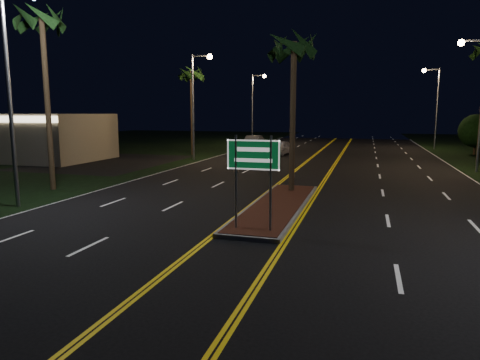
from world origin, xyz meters
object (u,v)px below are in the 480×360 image
at_px(highway_sign, 253,164).
at_px(streetlight_right_mid, 477,89).
at_px(palm_median, 294,46).
at_px(palm_left_far, 191,74).
at_px(car_near, 280,146).
at_px(car_far, 253,141).
at_px(streetlight_left_near, 15,75).
at_px(shrub_far, 476,131).
at_px(streetlight_left_mid, 197,94).
at_px(streetlight_right_far, 434,99).
at_px(streetlight_left_far, 255,101).
at_px(median_island, 278,206).
at_px(commercial_building, 19,137).
at_px(palm_left_near, 42,21).

xyz_separation_m(highway_sign, streetlight_right_mid, (10.61, 19.20, 3.25)).
bearing_deg(palm_median, palm_left_far, 126.18).
bearing_deg(highway_sign, palm_left_far, 116.92).
height_order(car_near, car_far, car_far).
height_order(highway_sign, streetlight_left_near, streetlight_left_near).
xyz_separation_m(highway_sign, shrub_far, (13.80, 33.20, -0.07)).
height_order(streetlight_left_mid, streetlight_right_far, same).
relative_size(streetlight_left_near, palm_left_far, 1.02).
bearing_deg(car_near, car_far, 136.00).
distance_m(streetlight_left_far, car_far, 8.99).
relative_size(car_near, car_far, 0.92).
height_order(highway_sign, shrub_far, shrub_far).
height_order(median_island, car_near, car_near).
xyz_separation_m(streetlight_left_near, streetlight_right_far, (21.23, 38.00, 0.00)).
bearing_deg(highway_sign, median_island, 90.00).
relative_size(highway_sign, commercial_building, 0.21).
bearing_deg(streetlight_right_far, palm_median, -108.62).
distance_m(median_island, palm_median, 8.00).
height_order(commercial_building, streetlight_left_mid, streetlight_left_mid).
relative_size(palm_median, car_far, 1.58).
bearing_deg(streetlight_left_mid, palm_left_near, -96.73).
bearing_deg(streetlight_left_near, streetlight_right_far, 60.81).
distance_m(streetlight_left_near, streetlight_left_far, 40.00).
xyz_separation_m(highway_sign, streetlight_left_far, (-10.61, 41.20, 3.25)).
bearing_deg(median_island, palm_left_far, 121.36).
bearing_deg(streetlight_right_far, palm_left_near, -124.21).
bearing_deg(streetlight_left_far, commercial_building, -122.65).
xyz_separation_m(palm_median, palm_left_far, (-12.80, 17.50, 0.47)).
bearing_deg(palm_left_far, streetlight_left_far, 82.22).
height_order(streetlight_right_mid, palm_left_near, palm_left_near).
xyz_separation_m(median_island, car_near, (-4.61, 23.78, 0.72)).
distance_m(median_island, commercial_building, 29.13).
distance_m(streetlight_right_mid, car_near, 18.23).
xyz_separation_m(streetlight_left_mid, car_far, (1.69, 12.57, -4.78)).
relative_size(streetlight_left_far, shrub_far, 2.27).
distance_m(streetlight_left_near, palm_left_far, 24.19).
bearing_deg(palm_left_far, streetlight_left_near, -84.79).
height_order(streetlight_left_mid, palm_median, streetlight_left_mid).
bearing_deg(car_near, palm_left_far, -151.91).
xyz_separation_m(streetlight_left_near, streetlight_left_mid, (0.00, 20.00, 0.00)).
distance_m(commercial_building, streetlight_left_far, 28.75).
relative_size(median_island, shrub_far, 2.59).
xyz_separation_m(streetlight_left_near, palm_left_far, (-2.19, 24.00, 2.09)).
bearing_deg(palm_left_near, car_far, 82.87).
height_order(highway_sign, palm_median, palm_median).
bearing_deg(car_far, highway_sign, -75.15).
relative_size(commercial_building, streetlight_left_far, 1.67).
bearing_deg(streetlight_left_mid, car_far, 82.35).
bearing_deg(streetlight_left_near, shrub_far, 52.66).
relative_size(streetlight_left_far, streetlight_right_mid, 1.00).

